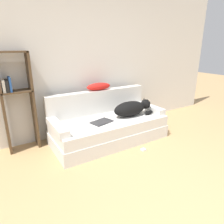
{
  "coord_description": "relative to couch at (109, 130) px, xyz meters",
  "views": [
    {
      "loc": [
        -1.46,
        -0.69,
        1.64
      ],
      "look_at": [
        0.22,
        2.03,
        0.56
      ],
      "focal_mm": 32.0,
      "sensor_mm": 36.0,
      "label": 1
    }
  ],
  "objects": [
    {
      "name": "wall_back",
      "position": [
        -0.22,
        0.67,
        1.15
      ],
      "size": [
        6.89,
        0.06,
        2.7
      ],
      "color": "silver",
      "rests_on": "ground_plane"
    },
    {
      "name": "couch",
      "position": [
        0.0,
        0.0,
        0.0
      ],
      "size": [
        2.0,
        0.93,
        0.41
      ],
      "color": "silver",
      "rests_on": "ground_plane"
    },
    {
      "name": "couch_backrest",
      "position": [
        0.0,
        0.39,
        0.42
      ],
      "size": [
        1.96,
        0.15,
        0.43
      ],
      "color": "silver",
      "rests_on": "couch"
    },
    {
      "name": "couch_arm_left",
      "position": [
        -0.92,
        -0.01,
        0.26
      ],
      "size": [
        0.15,
        0.74,
        0.1
      ],
      "color": "silver",
      "rests_on": "couch"
    },
    {
      "name": "couch_arm_right",
      "position": [
        0.92,
        -0.01,
        0.26
      ],
      "size": [
        0.15,
        0.74,
        0.1
      ],
      "color": "silver",
      "rests_on": "couch"
    },
    {
      "name": "dog",
      "position": [
        0.44,
        -0.07,
        0.35
      ],
      "size": [
        0.78,
        0.32,
        0.28
      ],
      "color": "black",
      "rests_on": "couch"
    },
    {
      "name": "laptop",
      "position": [
        -0.2,
        -0.09,
        0.22
      ],
      "size": [
        0.39,
        0.31,
        0.02
      ],
      "rotation": [
        0.0,
        0.0,
        0.26
      ],
      "color": "#2D2D30",
      "rests_on": "couch"
    },
    {
      "name": "throw_pillow",
      "position": [
        0.02,
        0.41,
        0.71
      ],
      "size": [
        0.48,
        0.18,
        0.13
      ],
      "color": "red",
      "rests_on": "couch_backrest"
    },
    {
      "name": "bookshelf",
      "position": [
        -1.37,
        0.49,
        0.68
      ],
      "size": [
        0.47,
        0.26,
        1.56
      ],
      "color": "#4C3823",
      "rests_on": "ground_plane"
    },
    {
      "name": "power_adapter",
      "position": [
        0.28,
        -0.62,
        -0.19
      ],
      "size": [
        0.07,
        0.07,
        0.03
      ],
      "color": "white",
      "rests_on": "ground_plane"
    }
  ]
}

